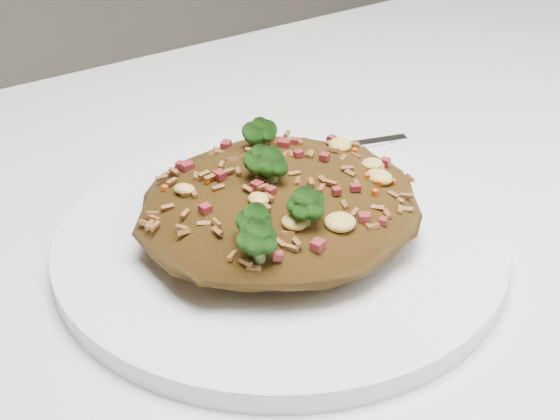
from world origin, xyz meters
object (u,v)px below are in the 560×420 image
(fried_rice, at_px, (280,195))
(fork, at_px, (315,151))
(plate, at_px, (280,239))
(dining_table, at_px, (351,386))

(fried_rice, height_order, fork, fried_rice)
(fried_rice, xyz_separation_m, fork, (0.08, 0.07, -0.02))
(plate, xyz_separation_m, fried_rice, (-0.00, -0.00, 0.03))
(plate, relative_size, fried_rice, 1.58)
(dining_table, height_order, fried_rice, fried_rice)
(fried_rice, distance_m, fork, 0.11)
(fried_rice, bearing_deg, plate, 37.72)
(fork, bearing_deg, dining_table, -97.77)
(dining_table, relative_size, fork, 7.53)
(dining_table, xyz_separation_m, fork, (0.06, 0.12, 0.11))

